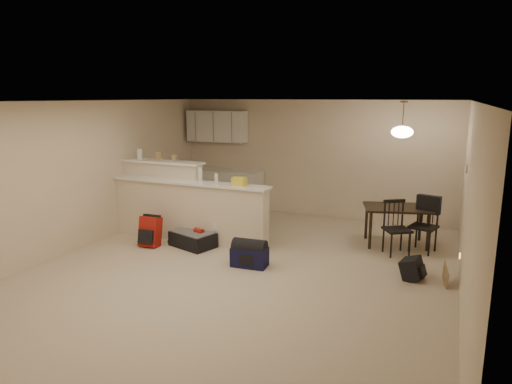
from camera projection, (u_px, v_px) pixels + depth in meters
The scene contains 20 objects.
room at pixel (243, 188), 6.67m from camera, with size 7.00×7.02×2.50m.
breakfast_bar at pixel (179, 205), 8.36m from camera, with size 3.08×0.58×1.39m.
upper_cabinets at pixel (217, 126), 10.37m from camera, with size 1.40×0.34×0.70m, color white.
kitchen_counter at pixel (223, 190), 10.47m from camera, with size 1.80×0.60×0.90m, color white.
thermostat at pixel (467, 169), 6.85m from camera, with size 0.02×0.12×0.12m, color beige.
jar at pixel (140, 154), 8.67m from camera, with size 0.10×0.10×0.20m, color silver.
cereal_box at pixel (159, 156), 8.50m from camera, with size 0.10×0.07×0.16m, color #9B7B50.
small_box at pixel (174, 158), 8.38m from camera, with size 0.08×0.06×0.12m, color #9B7B50.
bottle_a at pixel (200, 175), 7.97m from camera, with size 0.07×0.07×0.26m, color silver.
bottle_b at pixel (216, 178), 7.85m from camera, with size 0.06×0.06×0.18m, color silver.
bag_lump at pixel (239, 181), 7.69m from camera, with size 0.22×0.18×0.14m, color #9B7B50.
dining_table at pixel (397, 211), 7.94m from camera, with size 1.26×1.01×0.69m.
pendant_lamp at pixel (402, 131), 7.65m from camera, with size 0.36×0.36×0.62m.
dining_chair_near at pixel (397, 228), 7.47m from camera, with size 0.39×0.37×0.90m, color black, non-canonical shape.
dining_chair_far at pixel (424, 225), 7.60m from camera, with size 0.40×0.39×0.92m, color black, non-canonical shape.
suitcase at pixel (193, 239), 7.93m from camera, with size 0.75×0.49×0.25m, color black.
red_backpack at pixel (150, 232), 7.94m from camera, with size 0.34×0.22×0.52m, color #A91B13.
navy_duffel at pixel (250, 257), 7.01m from camera, with size 0.54×0.30×0.30m, color #111238.
black_daypack at pixel (412, 269), 6.52m from camera, with size 0.34×0.24×0.30m, color black.
cardboard_sheet at pixel (446, 276), 6.30m from camera, with size 0.36×0.02×0.27m, color #9B7B50.
Camera 1 is at (2.76, -5.93, 2.57)m, focal length 32.00 mm.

